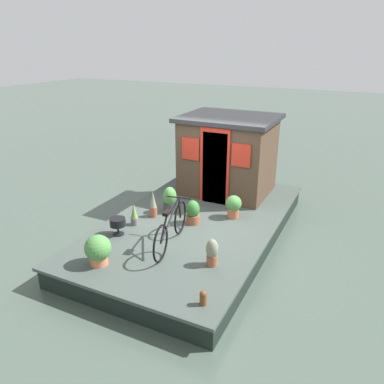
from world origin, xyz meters
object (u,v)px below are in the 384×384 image
(potted_plant_sage, at_px, (134,215))
(potted_plant_lavender, at_px, (170,200))
(potted_plant_rosemary, at_px, (212,252))
(potted_plant_succulent, at_px, (193,212))
(bicycle, at_px, (171,228))
(potted_plant_ivy, at_px, (153,205))
(potted_plant_basil, at_px, (98,250))
(houseboat_cabin, at_px, (228,154))
(mooring_bollard, at_px, (203,297))
(potted_plant_fern, at_px, (233,206))
(charcoal_grill, at_px, (118,223))

(potted_plant_sage, xyz_separation_m, potted_plant_lavender, (0.89, -0.35, 0.07))
(potted_plant_rosemary, relative_size, potted_plant_succulent, 0.97)
(bicycle, height_order, potted_plant_rosemary, bicycle)
(potted_plant_ivy, bearing_deg, potted_plant_succulent, -84.12)
(potted_plant_basil, distance_m, potted_plant_ivy, 2.05)
(potted_plant_succulent, bearing_deg, potted_plant_sage, 119.81)
(houseboat_cabin, bearing_deg, potted_plant_succulent, -179.35)
(potted_plant_rosemary, xyz_separation_m, potted_plant_succulent, (1.31, 1.00, -0.01))
(potted_plant_rosemary, relative_size, mooring_bollard, 2.11)
(houseboat_cabin, distance_m, bicycle, 3.15)
(potted_plant_basil, xyz_separation_m, potted_plant_ivy, (2.05, 0.16, -0.01))
(potted_plant_sage, relative_size, potted_plant_succulent, 0.93)
(potted_plant_sage, height_order, potted_plant_lavender, potted_plant_lavender)
(potted_plant_ivy, xyz_separation_m, potted_plant_succulent, (0.09, -0.92, -0.04))
(bicycle, xyz_separation_m, potted_plant_succulent, (1.04, 0.06, -0.13))
(houseboat_cabin, relative_size, potted_plant_sage, 4.78)
(potted_plant_rosemary, height_order, potted_plant_fern, potted_plant_fern)
(potted_plant_rosemary, xyz_separation_m, charcoal_grill, (0.20, 2.11, 0.00))
(potted_plant_basil, relative_size, potted_plant_succulent, 1.07)
(potted_plant_basil, height_order, potted_plant_rosemary, potted_plant_basil)
(potted_plant_ivy, distance_m, potted_plant_rosemary, 2.27)
(potted_plant_ivy, distance_m, mooring_bollard, 3.16)
(houseboat_cabin, distance_m, potted_plant_rosemary, 3.59)
(potted_plant_sage, distance_m, potted_plant_basil, 1.56)
(potted_plant_succulent, bearing_deg, potted_plant_lavender, 68.38)
(bicycle, distance_m, potted_plant_sage, 1.21)
(potted_plant_ivy, height_order, potted_plant_fern, potted_plant_ivy)
(potted_plant_fern, bearing_deg, potted_plant_basil, 152.92)
(potted_plant_rosemary, xyz_separation_m, mooring_bollard, (-1.03, -0.30, -0.13))
(potted_plant_lavender, bearing_deg, mooring_bollard, -142.43)
(houseboat_cabin, relative_size, mooring_bollard, 9.66)
(potted_plant_basil, height_order, potted_plant_lavender, potted_plant_lavender)
(potted_plant_ivy, relative_size, potted_plant_lavender, 0.99)
(potted_plant_basil, relative_size, potted_plant_lavender, 0.92)
(potted_plant_sage, relative_size, potted_plant_basil, 0.87)
(potted_plant_sage, distance_m, potted_plant_ivy, 0.54)
(potted_plant_basil, bearing_deg, potted_plant_sage, 11.40)
(potted_plant_sage, height_order, potted_plant_ivy, potted_plant_ivy)
(bicycle, xyz_separation_m, potted_plant_basil, (-1.11, 0.81, -0.09))
(potted_plant_sage, bearing_deg, bicycle, -110.90)
(bicycle, height_order, potted_plant_fern, bicycle)
(potted_plant_lavender, bearing_deg, bicycle, -149.82)
(houseboat_cabin, relative_size, potted_plant_succulent, 4.44)
(houseboat_cabin, relative_size, bicycle, 1.30)
(potted_plant_basil, relative_size, charcoal_grill, 1.56)
(bicycle, distance_m, potted_plant_rosemary, 0.99)
(potted_plant_sage, xyz_separation_m, potted_plant_rosemary, (-0.70, -2.06, 0.03))
(potted_plant_sage, relative_size, potted_plant_fern, 0.94)
(houseboat_cabin, height_order, potted_plant_succulent, houseboat_cabin)
(potted_plant_lavender, distance_m, charcoal_grill, 1.45)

